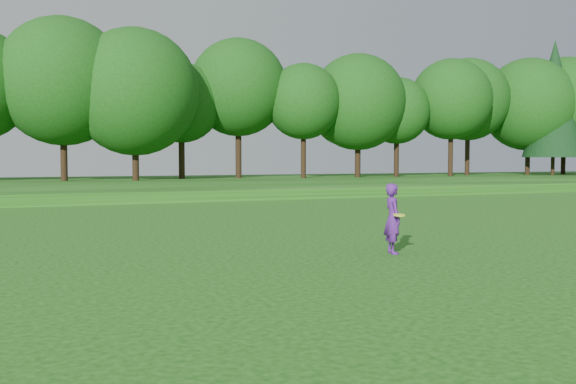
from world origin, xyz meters
name	(u,v)px	position (x,y,z in m)	size (l,w,h in m)	color
ground	(272,262)	(0.00, 0.00, 0.00)	(140.00, 140.00, 0.00)	#14430D
berm	(94,186)	(0.00, 34.00, 0.30)	(130.00, 30.00, 0.60)	#14430D
walking_path	(126,203)	(0.00, 20.00, 0.02)	(130.00, 1.60, 0.04)	gray
treeline	(86,81)	(0.00, 38.00, 8.10)	(104.00, 7.00, 15.00)	#17410F
woman	(393,219)	(3.09, -0.02, 0.84)	(0.53, 0.84, 1.68)	#521B7C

